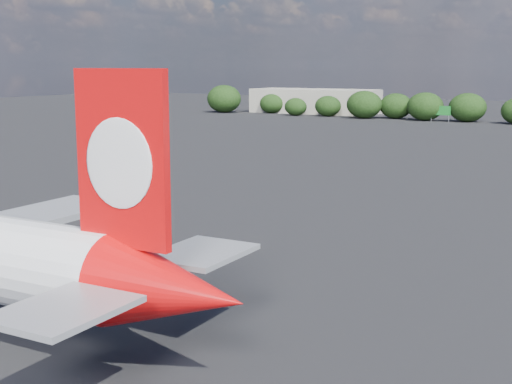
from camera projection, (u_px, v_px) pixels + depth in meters
The scene contains 3 objects.
ground at pixel (331, 186), 95.52m from camera, with size 500.00×500.00×0.00m, color black.
terminal_building at pixel (315, 101), 239.34m from camera, with size 42.00×16.00×8.00m.
highway_sign at pixel (440, 111), 202.73m from camera, with size 6.00×0.30×4.50m.
Camera 1 is at (38.29, -26.63, 15.97)m, focal length 50.00 mm.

